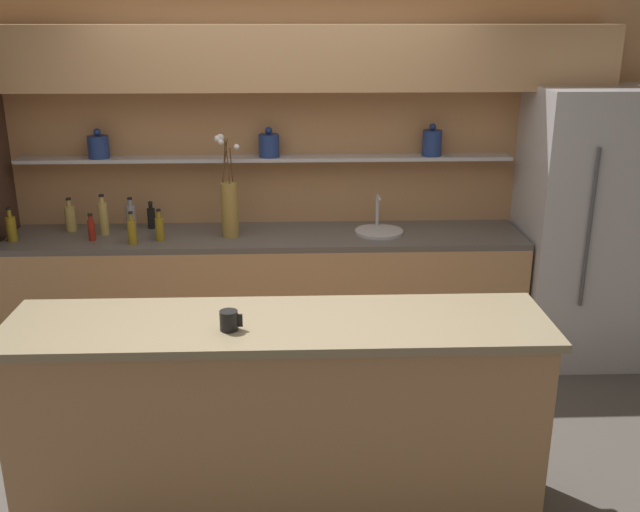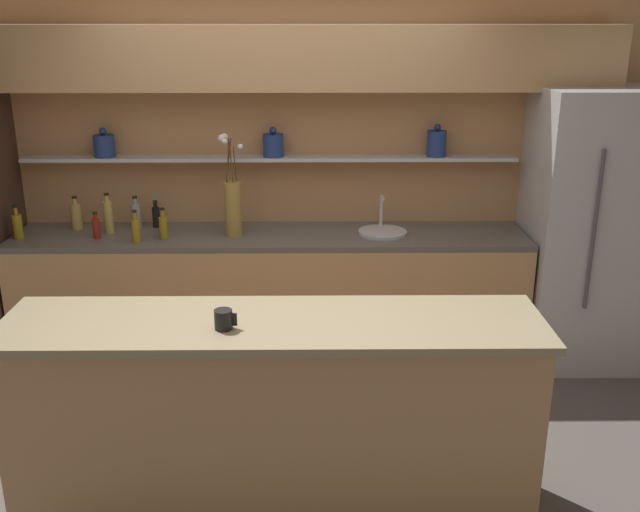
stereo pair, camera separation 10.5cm
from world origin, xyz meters
name	(u,v)px [view 2 (the right image)]	position (x,y,z in m)	size (l,w,h in m)	color
ground_plane	(281,452)	(0.00, 0.00, 0.00)	(12.00, 12.00, 0.00)	#4C4742
back_wall_unit	(286,136)	(0.00, 1.53, 1.55)	(5.20, 0.44, 2.60)	tan
back_counter_unit	(271,296)	(-0.11, 1.24, 0.46)	(3.54, 0.62, 0.92)	tan
island_counter	(275,417)	(0.00, -0.47, 0.51)	(2.52, 0.61, 1.02)	tan
refrigerator	(597,229)	(2.14, 1.20, 0.96)	(0.92, 0.73, 1.92)	#B7B7BC
flower_vase	(233,204)	(-0.36, 1.21, 1.14)	(0.17, 0.14, 0.69)	olive
sink_fixture	(382,230)	(0.67, 1.25, 0.94)	(0.34, 0.34, 0.25)	#B7B7BC
bottle_spirit_0	(136,215)	(-1.06, 1.39, 1.02)	(0.07, 0.07, 0.23)	gray
bottle_oil_1	(136,230)	(-0.99, 1.06, 1.01)	(0.06, 0.06, 0.22)	olive
bottle_spirit_2	(108,216)	(-1.23, 1.28, 1.04)	(0.06, 0.06, 0.28)	tan
bottle_oil_3	(18,226)	(-1.81, 1.15, 1.01)	(0.07, 0.07, 0.23)	olive
bottle_oil_4	(163,227)	(-0.82, 1.13, 1.00)	(0.06, 0.06, 0.21)	olive
bottle_sauce_5	(156,216)	(-0.93, 1.42, 1.00)	(0.05, 0.05, 0.19)	black
bottle_sauce_6	(96,227)	(-1.28, 1.15, 1.00)	(0.05, 0.05, 0.18)	maroon
bottle_spirit_7	(76,216)	(-1.48, 1.37, 1.02)	(0.07, 0.07, 0.24)	tan
coffee_mug	(224,319)	(-0.21, -0.56, 1.07)	(0.10, 0.08, 0.09)	black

